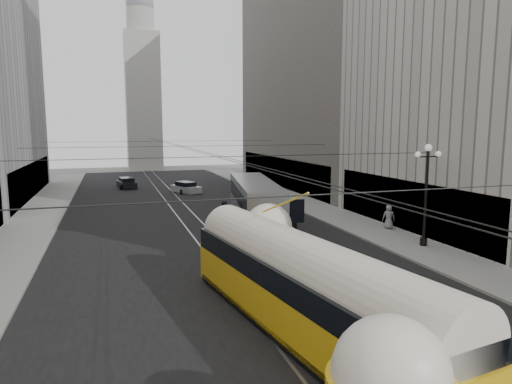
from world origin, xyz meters
TOP-DOWN VIEW (x-y plane):
  - road at (0.00, 32.50)m, footprint 20.00×85.00m
  - sidewalk_left at (-12.00, 36.00)m, footprint 4.00×72.00m
  - sidewalk_right at (12.00, 36.00)m, footprint 4.00×72.00m
  - rail_left at (-0.75, 32.50)m, footprint 0.12×85.00m
  - rail_right at (0.75, 32.50)m, footprint 0.12×85.00m
  - building_right_far at (20.00, 48.00)m, footprint 12.60×32.60m
  - distant_tower at (0.00, 80.00)m, footprint 6.00×6.00m
  - lamppost_right_mid at (12.60, 18.00)m, footprint 1.86×0.44m
  - catenary at (0.12, 31.49)m, footprint 25.00×72.00m
  - streetcar at (0.50, 9.19)m, footprint 4.91×16.80m
  - city_bus at (4.74, 28.41)m, footprint 4.99×13.62m
  - sedan_white_far at (2.18, 46.94)m, footprint 3.24×4.42m
  - sedan_dark_far at (-4.22, 53.26)m, footprint 2.41×4.43m
  - pedestrian_crossing_a at (-0.08, 5.00)m, footprint 0.61×0.67m
  - pedestrian_sidewalk_right at (13.24, 22.80)m, footprint 1.02×0.86m

SIDE VIEW (x-z plane):
  - road at x=0.00m, z-range -0.01..0.01m
  - rail_left at x=-0.75m, z-range -0.02..0.02m
  - rail_right at x=0.75m, z-range -0.02..0.02m
  - sidewalk_left at x=-12.00m, z-range 0.00..0.15m
  - sidewalk_right at x=12.00m, z-range 0.00..0.15m
  - sedan_white_far at x=2.18m, z-range -0.06..1.23m
  - sedan_dark_far at x=-4.22m, z-range -0.06..1.26m
  - pedestrian_crossing_a at x=-0.08m, z-range 0.00..1.54m
  - pedestrian_sidewalk_right at x=13.24m, z-range 0.15..1.95m
  - streetcar at x=0.50m, z-range -0.04..3.68m
  - city_bus at x=4.74m, z-range 0.16..3.53m
  - lamppost_right_mid at x=12.60m, z-range 0.56..6.93m
  - catenary at x=0.12m, z-range 5.77..6.00m
  - distant_tower at x=0.00m, z-range -0.71..30.65m
  - building_right_far at x=20.00m, z-range 0.01..32.61m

